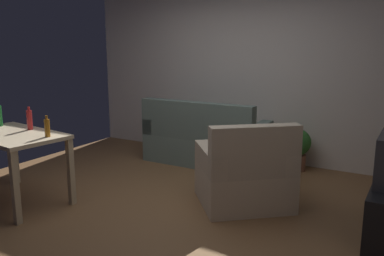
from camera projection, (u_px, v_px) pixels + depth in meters
ground_plane at (161, 204)px, 4.37m from camera, size 5.20×4.40×0.02m
wall_rear at (244, 67)px, 5.96m from camera, size 5.20×0.10×2.70m
couch at (205, 142)px, 5.80m from camera, size 1.69×0.84×0.92m
desk at (12, 143)px, 4.31m from camera, size 1.28×0.85×0.76m
potted_plant at (297, 146)px, 5.45m from camera, size 0.36×0.36×0.57m
armchair at (245, 176)px, 4.26m from camera, size 1.23×1.22×0.92m
bottle_green at (0, 115)px, 4.63m from camera, size 0.05×0.05×0.28m
bottle_red at (30, 120)px, 4.44m from camera, size 0.06×0.06×0.25m
bottle_amber at (47, 128)px, 4.09m from camera, size 0.05×0.05×0.22m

